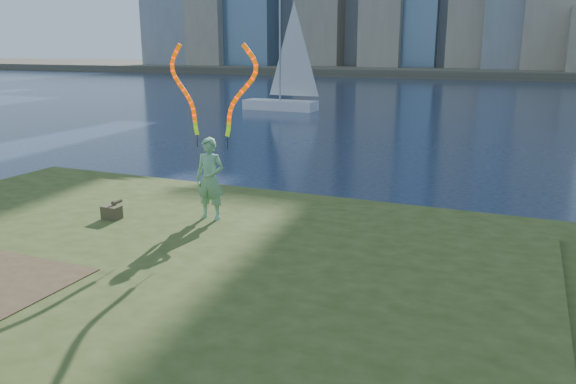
% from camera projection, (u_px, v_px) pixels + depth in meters
% --- Properties ---
extents(ground, '(320.00, 320.00, 0.00)m').
position_uv_depth(ground, '(184.00, 281.00, 11.48)').
color(ground, '#19253E').
rests_on(ground, ground).
extents(grassy_knoll, '(20.00, 18.00, 0.80)m').
position_uv_depth(grassy_knoll, '(106.00, 314.00, 9.35)').
color(grassy_knoll, '#344317').
rests_on(grassy_knoll, ground).
extents(far_shore, '(320.00, 40.00, 1.20)m').
position_uv_depth(far_shore, '(493.00, 71.00, 95.90)').
color(far_shore, '#474234').
rests_on(far_shore, ground).
extents(woman_with_ribbons, '(2.15, 0.49, 4.24)m').
position_uv_depth(woman_with_ribbons, '(210.00, 159.00, 12.63)').
color(woman_with_ribbons, '#1E7D2D').
rests_on(woman_with_ribbons, grassy_knoll).
extents(canvas_bag, '(0.42, 0.48, 0.40)m').
position_uv_depth(canvas_bag, '(112.00, 212.00, 12.93)').
color(canvas_bag, '#4D4529').
rests_on(canvas_bag, grassy_knoll).
extents(sailboat, '(5.92, 1.95, 8.95)m').
position_uv_depth(sailboat, '(284.00, 89.00, 41.73)').
color(sailboat, white).
rests_on(sailboat, ground).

